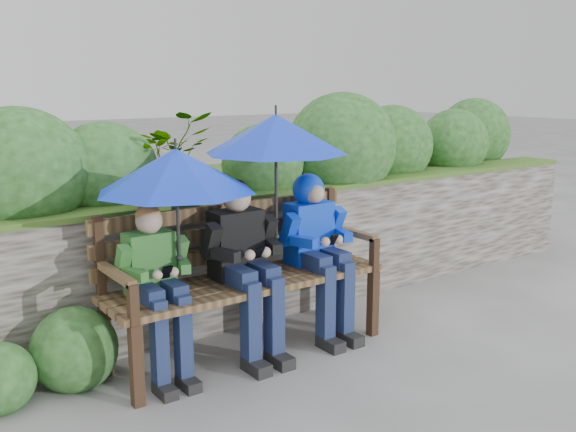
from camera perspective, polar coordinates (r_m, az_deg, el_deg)
ground at (r=4.71m, az=0.72°, el=-11.59°), size 60.00×60.00×0.00m
garden_backdrop at (r=5.78m, az=-8.71°, el=-0.48°), size 8.00×2.87×1.84m
park_bench at (r=4.49m, az=-4.15°, el=-4.64°), size 2.01×0.59×1.06m
boy_left at (r=4.10m, az=-11.61°, el=-5.63°), size 0.45×0.52×1.13m
boy_middle at (r=4.36m, az=-3.90°, el=-3.78°), size 0.52×0.60×1.23m
boy_right at (r=4.72m, az=2.56°, el=-2.10°), size 0.51×0.62×1.22m
umbrella_left at (r=3.99m, az=-9.91°, el=4.01°), size 1.00×1.00×0.77m
umbrella_right at (r=4.41m, az=-1.08°, el=7.29°), size 0.99×0.99×0.94m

